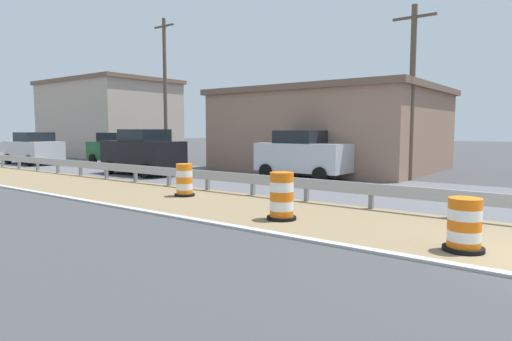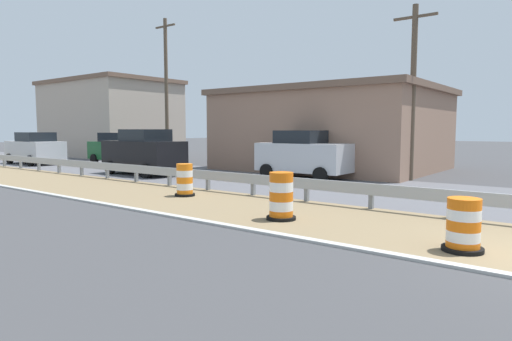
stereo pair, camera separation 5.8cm
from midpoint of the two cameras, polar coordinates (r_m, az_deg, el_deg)
name	(u,v)px [view 2 (the right image)]	position (r m, az deg, el deg)	size (l,w,h in m)	color
traffic_barrel_nearest	(463,228)	(8.72, 25.47, -6.71)	(0.71, 0.71, 0.96)	orange
traffic_barrel_close	(281,198)	(10.62, 3.45, -3.60)	(0.72, 0.72, 1.15)	orange
traffic_barrel_mid	(185,182)	(14.53, -9.12, -1.42)	(0.66, 0.66, 1.06)	orange
car_lead_near_lane	(35,148)	(30.92, -26.68, 2.61)	(2.19, 4.46, 2.00)	silver
car_trailing_near_lane	(303,155)	(19.59, 6.25, 2.07)	(2.08, 4.12, 2.13)	silver
car_lead_far_lane	(144,152)	(21.82, -14.27, 2.34)	(2.17, 4.39, 2.18)	black
car_distant_a	(121,149)	(28.31, -17.04, 2.73)	(2.21, 4.77, 1.97)	#195128
roadside_shop_near	(333,129)	(24.75, 9.96, 5.27)	(9.16, 11.14, 4.32)	#93705B
roadside_shop_far	(110,119)	(38.47, -18.31, 6.41)	(7.45, 10.68, 6.11)	#AD9E8E
utility_pole_near	(413,90)	(19.89, 19.76, 9.77)	(0.24, 1.80, 7.32)	brown
utility_pole_mid	(166,89)	(30.37, -11.50, 10.37)	(0.24, 1.80, 9.44)	brown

